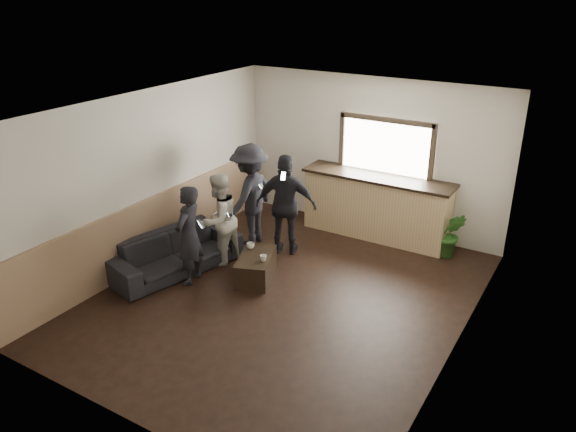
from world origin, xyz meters
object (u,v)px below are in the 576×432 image
Objects in this scene: coffee_table at (256,267)px; person_b at (219,219)px; cup_b at (263,258)px; sofa at (175,252)px; person_a at (189,235)px; person_d at (286,205)px; cup_a at (251,246)px; bar_counter at (377,203)px; person_c at (250,195)px; potted_plant at (451,234)px.

person_b is (-0.80, 0.16, 0.57)m from coffee_table.
cup_b is at bearing 80.91° from person_b.
sofa is at bearing -166.29° from cup_b.
person_a reaches higher than coffee_table.
cup_a is at bearing 60.69° from person_d.
person_a is at bearing -120.31° from bar_counter.
coffee_table is 0.58× the size of person_b.
cup_b is at bearing -22.08° from coffee_table.
person_c reaches higher than cup_b.
person_b is at bearing 168.92° from coffee_table.
sofa is 1.21m from cup_a.
sofa is 4.54m from potted_plant.
person_d is (0.74, -0.02, -0.03)m from person_c.
cup_a is 0.07× the size of person_d.
person_a is 0.87× the size of person_c.
coffee_table is (-0.97, -2.45, -0.44)m from bar_counter.
person_a reaches higher than cup_b.
person_c is (-1.00, 1.12, 0.46)m from cup_b.
person_b is (-3.17, -2.15, 0.37)m from potted_plant.
potted_plant is 3.45m from person_c.
person_b reaches higher than coffee_table.
bar_counter is at bearing -22.72° from sofa.
cup_b is 1.21m from person_d.
potted_plant is at bearing -171.78° from person_d.
bar_counter reaches higher than person_b.
person_a is 1.63m from person_c.
cup_a is 0.96m from person_d.
coffee_table is 1.49m from person_c.
person_d is at bearing -24.30° from sofa.
person_d is (0.74, 0.86, 0.10)m from person_b.
coffee_table is 1.15m from person_a.
person_c is (-0.00, 0.88, 0.13)m from person_b.
bar_counter reaches higher than person_a.
sofa is 0.67m from person_a.
bar_counter reaches higher than cup_b.
bar_counter is 2.57m from cup_a.
coffee_table is 0.32m from cup_b.
bar_counter is 2.28m from person_c.
cup_a is (1.04, 0.61, 0.13)m from sofa.
sofa is 21.13× the size of cup_b.
coffee_table is 7.36× the size of cup_a.
person_a is at bearing 45.60° from person_d.
bar_counter is 1.77m from person_d.
cup_b is at bearing 40.59° from person_c.
sofa is 1.65m from person_c.
cup_a is at bearing 130.42° from person_a.
cup_a is 0.48m from cup_b.
coffee_table is at bearing -39.11° from cup_a.
cup_b is 0.06× the size of person_a.
person_d reaches higher than person_b.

